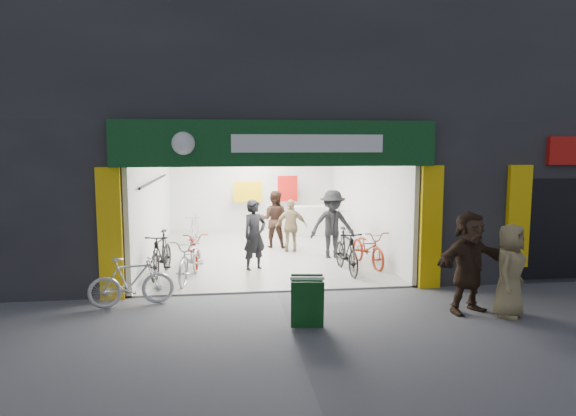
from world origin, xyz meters
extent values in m
plane|color=#56565B|center=(0.00, 0.00, 0.00)|extent=(60.00, 60.00, 0.00)
cube|color=#232326|center=(1.00, 5.00, 5.75)|extent=(16.00, 10.00, 4.50)
cube|color=#232326|center=(-5.50, 5.00, 1.75)|extent=(5.00, 10.00, 3.50)
cube|color=#232326|center=(6.00, 5.00, 1.75)|extent=(6.00, 10.00, 3.50)
cube|color=#9E9E99|center=(0.00, 4.00, 0.02)|extent=(6.00, 8.00, 0.04)
cube|color=silver|center=(0.00, 8.10, 1.60)|extent=(6.00, 0.20, 3.20)
cube|color=silver|center=(-2.95, 4.00, 1.60)|extent=(0.10, 8.00, 3.20)
cube|color=silver|center=(2.95, 4.00, 1.60)|extent=(0.10, 8.00, 3.20)
cube|color=white|center=(0.00, 4.00, 3.25)|extent=(6.00, 8.00, 0.10)
cube|color=black|center=(0.00, 0.10, 3.35)|extent=(6.00, 0.30, 0.30)
cube|color=#0C3516|center=(0.00, -0.12, 3.05)|extent=(6.40, 0.25, 0.90)
cube|color=white|center=(0.60, -0.26, 3.05)|extent=(3.00, 0.02, 0.35)
cube|color=yellow|center=(-3.25, -0.06, 1.30)|extent=(0.45, 0.12, 2.60)
cube|color=yellow|center=(3.25, -0.06, 1.30)|extent=(0.45, 0.12, 2.60)
cube|color=yellow|center=(5.20, -0.06, 1.50)|extent=(0.50, 0.12, 2.20)
cube|color=black|center=(6.50, -0.02, 1.20)|extent=(3.00, 0.06, 2.20)
cylinder|color=black|center=(-2.82, 3.40, 2.10)|extent=(0.06, 5.00, 0.06)
cube|color=silver|center=(1.80, 6.50, 0.50)|extent=(1.40, 0.60, 1.00)
cube|color=white|center=(0.00, 1.20, 3.18)|extent=(1.30, 0.35, 0.04)
cube|color=white|center=(0.00, 3.00, 3.18)|extent=(1.30, 0.35, 0.04)
cube|color=white|center=(0.00, 4.80, 3.18)|extent=(1.30, 0.35, 0.04)
cube|color=white|center=(0.00, 6.60, 3.18)|extent=(1.30, 0.35, 0.04)
imported|color=#A6A6AB|center=(-1.80, 1.17, 0.49)|extent=(0.98, 1.96, 0.98)
imported|color=black|center=(-2.50, 1.62, 0.53)|extent=(0.74, 1.81, 1.06)
imported|color=maroon|center=(-1.80, 2.57, 0.44)|extent=(0.81, 1.76, 0.89)
imported|color=#A7A8AC|center=(-1.93, 5.47, 0.47)|extent=(0.61, 1.61, 0.94)
imported|color=black|center=(1.80, 1.36, 0.54)|extent=(0.59, 1.80, 1.07)
imported|color=maroon|center=(2.50, 1.97, 0.47)|extent=(0.90, 1.86, 0.94)
imported|color=silver|center=(2.50, 5.08, 0.58)|extent=(0.82, 1.98, 1.15)
imported|color=#BABABF|center=(-2.80, -0.54, 0.47)|extent=(1.63, 0.77, 0.94)
imported|color=black|center=(-0.33, 1.90, 0.86)|extent=(0.75, 0.69, 1.73)
imported|color=#341F17|center=(0.42, 4.57, 0.85)|extent=(0.99, 0.87, 1.70)
imported|color=black|center=(1.80, 2.93, 0.92)|extent=(1.21, 0.72, 1.84)
imported|color=#907A54|center=(0.82, 3.79, 0.76)|extent=(0.92, 0.44, 1.52)
imported|color=olive|center=(3.91, -1.98, 0.83)|extent=(0.95, 0.94, 1.65)
imported|color=#332217|center=(3.31, -1.67, 0.93)|extent=(1.80, 1.09, 1.85)
cube|color=#0F3E16|center=(0.26, -2.27, 0.44)|extent=(0.56, 0.28, 0.82)
cube|color=#0F3E16|center=(0.31, -1.92, 0.44)|extent=(0.56, 0.28, 0.82)
cube|color=white|center=(0.28, -2.09, 0.84)|extent=(0.57, 0.13, 0.05)
camera|label=1|loc=(-1.08, -10.21, 3.02)|focal=32.00mm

